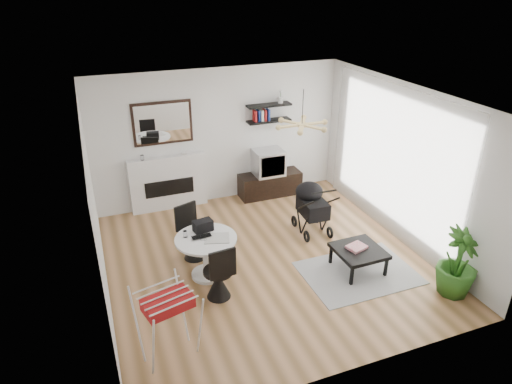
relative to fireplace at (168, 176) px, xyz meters
name	(u,v)px	position (x,y,z in m)	size (l,w,h in m)	color
floor	(266,260)	(1.10, -2.42, -0.69)	(5.00, 5.00, 0.00)	brown
ceiling	(268,98)	(1.10, -2.42, 2.01)	(5.00, 5.00, 0.00)	white
wall_back	(219,136)	(1.10, 0.08, 0.66)	(5.00, 5.00, 0.00)	white
wall_left	(95,214)	(-1.40, -2.42, 0.66)	(5.00, 5.00, 0.00)	white
wall_right	(403,164)	(3.60, -2.42, 0.66)	(5.00, 5.00, 0.00)	white
sheer_curtain	(391,160)	(3.50, -2.22, 0.66)	(0.04, 3.60, 2.60)	white
fireplace	(168,176)	(0.00, 0.00, 0.00)	(1.50, 0.17, 2.16)	white
shelf_lower	(269,121)	(2.10, -0.05, 0.91)	(0.90, 0.25, 0.04)	black
shelf_upper	(269,105)	(2.10, -0.05, 1.23)	(0.90, 0.25, 0.04)	black
pendant_lamp	(302,125)	(1.80, -2.12, 1.46)	(0.90, 0.90, 0.10)	tan
tv_console	(270,184)	(2.10, -0.16, -0.44)	(1.31, 0.46, 0.49)	black
crt_tv	(268,162)	(2.06, -0.17, 0.07)	(0.60, 0.53, 0.53)	silver
dining_table	(207,251)	(0.09, -2.49, -0.23)	(0.94, 0.94, 0.69)	white
laptop	(202,238)	(0.03, -2.50, 0.01)	(0.30, 0.19, 0.02)	black
black_bag	(203,226)	(0.10, -2.27, 0.09)	(0.29, 0.17, 0.17)	black
newspaper	(217,238)	(0.23, -2.57, 0.01)	(0.38, 0.31, 0.01)	beige
drinking_glass	(185,234)	(-0.20, -2.36, 0.05)	(0.06, 0.06, 0.10)	white
chair_far	(193,242)	(0.01, -1.91, -0.40)	(0.48, 0.49, 0.92)	black
chair_near	(219,281)	(0.10, -3.06, -0.40)	(0.43, 0.45, 0.90)	black
drying_rack	(168,324)	(-0.78, -3.95, -0.18)	(0.77, 0.74, 0.96)	white
stroller	(311,209)	(2.23, -1.80, -0.25)	(0.54, 0.85, 1.01)	black
rug	(358,273)	(2.32, -3.28, -0.68)	(1.74, 1.26, 0.01)	#969696
coffee_table	(359,251)	(2.35, -3.19, -0.34)	(0.73, 0.73, 0.37)	black
magazines	(357,247)	(2.33, -3.15, -0.28)	(0.29, 0.23, 0.04)	#E1384B
potted_plant	(458,263)	(3.35, -4.19, -0.16)	(0.58, 0.58, 1.04)	#2B621C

